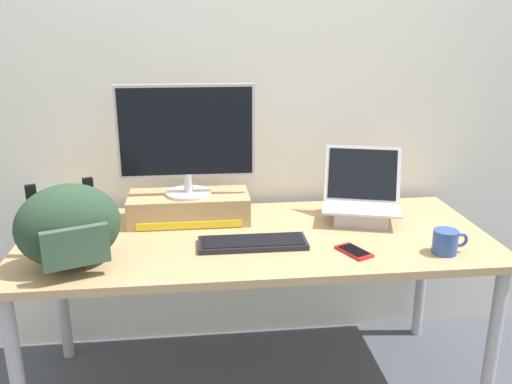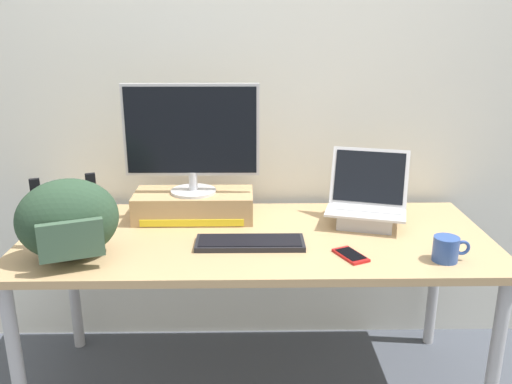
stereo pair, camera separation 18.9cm
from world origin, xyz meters
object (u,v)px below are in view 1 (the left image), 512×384
at_px(toner_box_yellow, 189,207).
at_px(coffee_mug, 446,242).
at_px(cell_phone, 354,251).
at_px(plush_toy, 56,223).
at_px(external_keyboard, 253,243).
at_px(open_laptop, 361,206).
at_px(messenger_backpack, 69,226).
at_px(desktop_monitor, 186,138).

relative_size(toner_box_yellow, coffee_mug, 3.82).
height_order(cell_phone, plush_toy, plush_toy).
height_order(external_keyboard, cell_phone, external_keyboard).
height_order(open_laptop, plush_toy, open_laptop).
xyz_separation_m(toner_box_yellow, external_keyboard, (0.24, -0.30, -0.05)).
bearing_deg(toner_box_yellow, cell_phone, -34.33).
bearing_deg(coffee_mug, open_laptop, 118.78).
bearing_deg(cell_phone, messenger_backpack, 154.38).
xyz_separation_m(external_keyboard, messenger_backpack, (-0.64, -0.10, 0.13)).
bearing_deg(plush_toy, messenger_backpack, -68.06).
bearing_deg(desktop_monitor, plush_toy, -170.71).
relative_size(cell_phone, plush_toy, 1.95).
height_order(messenger_backpack, plush_toy, messenger_backpack).
relative_size(messenger_backpack, cell_phone, 2.63).
distance_m(coffee_mug, plush_toy, 1.51).
bearing_deg(open_laptop, external_keyboard, -139.20).
height_order(external_keyboard, plush_toy, plush_toy).
height_order(open_laptop, external_keyboard, open_laptop).
relative_size(external_keyboard, messenger_backpack, 1.00).
xyz_separation_m(desktop_monitor, external_keyboard, (0.24, -0.30, -0.35)).
xyz_separation_m(toner_box_yellow, desktop_monitor, (-0.00, -0.00, 0.30)).
relative_size(messenger_backpack, coffee_mug, 3.12).
bearing_deg(cell_phone, external_keyboard, 138.36).
bearing_deg(plush_toy, toner_box_yellow, 8.80).
xyz_separation_m(open_laptop, plush_toy, (-1.26, -0.01, -0.02)).
bearing_deg(plush_toy, desktop_monitor, 8.67).
distance_m(toner_box_yellow, desktop_monitor, 0.30).
distance_m(external_keyboard, messenger_backpack, 0.66).
relative_size(open_laptop, coffee_mug, 2.85).
distance_m(toner_box_yellow, plush_toy, 0.54).
bearing_deg(messenger_backpack, toner_box_yellow, 24.23).
bearing_deg(open_laptop, desktop_monitor, -169.95).
height_order(toner_box_yellow, desktop_monitor, desktop_monitor).
bearing_deg(messenger_backpack, desktop_monitor, 24.14).
distance_m(coffee_mug, cell_phone, 0.33).
xyz_separation_m(external_keyboard, coffee_mug, (0.69, -0.15, 0.03)).
height_order(messenger_backpack, coffee_mug, messenger_backpack).
bearing_deg(plush_toy, external_keyboard, -15.97).
height_order(desktop_monitor, messenger_backpack, desktop_monitor).
bearing_deg(open_laptop, coffee_mug, -45.21).
height_order(coffee_mug, plush_toy, coffee_mug).
distance_m(open_laptop, plush_toy, 1.26).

